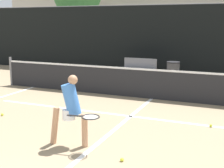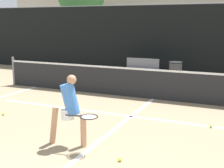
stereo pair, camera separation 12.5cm
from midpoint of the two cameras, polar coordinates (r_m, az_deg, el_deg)
name	(u,v)px [view 2 (the right image)]	position (r m, az deg, el deg)	size (l,w,h in m)	color
court_service_line	(131,116)	(8.04, 3.92, -5.91)	(8.25, 0.10, 0.01)	white
court_center_mark	(114,130)	(7.08, 0.88, -8.33)	(0.10, 6.15, 0.01)	white
net	(153,83)	(9.76, 7.96, 0.18)	(11.09, 0.09, 1.07)	slate
fence_back	(182,41)	(13.70, 12.99, 7.60)	(24.00, 0.06, 3.10)	black
player_practicing	(70,107)	(6.06, -7.12, -4.28)	(1.15, 0.47, 1.41)	tan
tennis_ball_scattered_4	(211,126)	(7.58, 18.12, -7.34)	(0.07, 0.07, 0.07)	#D1E033
tennis_ball_scattered_5	(3,114)	(8.57, -18.86, -5.21)	(0.07, 0.07, 0.07)	#D1E033
tennis_ball_scattered_7	(120,160)	(5.58, 2.11, -13.67)	(0.07, 0.07, 0.07)	#D1E033
courtside_bench	(142,68)	(13.12, 5.72, 2.91)	(1.46, 0.45, 0.86)	slate
trash_bin	(175,72)	(12.53, 11.79, 2.11)	(0.52, 0.52, 0.83)	#3F3F42
building_far	(215,15)	(25.66, 18.44, 11.81)	(36.00, 2.40, 5.61)	#B2ADA3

